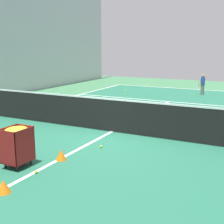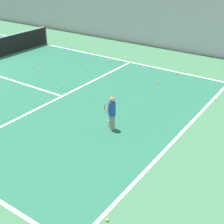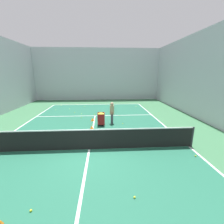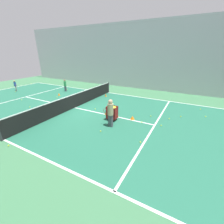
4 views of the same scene
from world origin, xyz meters
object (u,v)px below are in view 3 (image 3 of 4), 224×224
at_px(tennis_net, 89,139).
at_px(ball_cart, 101,117).
at_px(training_cone_0, 93,119).
at_px(coach_at_net, 112,112).

xyz_separation_m(tennis_net, ball_cart, (0.57, 3.60, 0.10)).
height_order(tennis_net, training_cone_0, tennis_net).
bearing_deg(coach_at_net, tennis_net, -8.78).
distance_m(tennis_net, training_cone_0, 4.73).
bearing_deg(ball_cart, training_cone_0, 121.99).
relative_size(coach_at_net, ball_cart, 1.76).
bearing_deg(ball_cart, coach_at_net, 22.67).
xyz_separation_m(ball_cart, training_cone_0, (-0.70, 1.12, -0.53)).
relative_size(tennis_net, training_cone_0, 38.27).
bearing_deg(tennis_net, ball_cart, 80.97).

